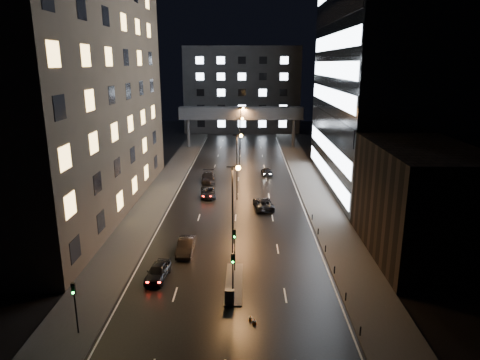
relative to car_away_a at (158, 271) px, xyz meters
The scene contains 26 objects.
ground 37.72m from the car_away_a, 79.12° to the left, with size 160.00×160.00×0.00m, color black.
sidewalk_left 32.49m from the car_away_a, 99.53° to the left, with size 5.00×110.00×0.15m, color #383533.
sidewalk_right 37.57m from the car_away_a, 58.51° to the left, with size 5.00×110.00×0.15m, color #383533.
building_left 32.39m from the car_away_a, 126.18° to the left, with size 15.00×48.00×40.00m, color #2D2319.
building_right_low 28.27m from the car_away_a, 12.53° to the left, with size 10.00×18.00×12.00m, color black.
building_right_glass 50.94m from the car_away_a, 45.80° to the left, with size 20.00×36.00×45.00m, color black.
building_far 96.02m from the car_away_a, 85.71° to the left, with size 34.00×14.00×25.00m, color #333335.
skybridge 67.83m from the car_away_a, 83.94° to the left, with size 30.00×3.00×10.00m.
median_island 7.52m from the car_away_a, ahead, with size 1.60×8.00×0.15m, color #383533.
traffic_signal_near 7.93m from the car_away_a, 11.59° to the left, with size 0.28×0.34×4.40m.
traffic_signal_far 8.74m from the car_away_a, 28.19° to the right, with size 0.28×0.34×4.40m.
traffic_signal_corner 10.22m from the car_away_a, 116.00° to the right, with size 0.28×0.34×4.40m.
bollard_row 17.68m from the car_away_a, 11.52° to the left, with size 0.12×25.12×0.90m.
streetlight_near 10.55m from the car_away_a, 34.63° to the left, with size 1.45×0.50×10.15m.
streetlight_mid_a 26.69m from the car_away_a, 73.78° to the left, with size 1.45×0.50×10.15m.
streetlight_mid_b 45.97m from the car_away_a, 80.81° to the left, with size 1.45×0.50×10.15m.
streetlight_far 65.69m from the car_away_a, 83.61° to the left, with size 1.45×0.50×10.15m.
car_away_a is the anchor object (origin of this frame).
car_away_b 6.14m from the car_away_a, 71.88° to the left, with size 1.70×4.87×1.60m, color black.
car_away_c 26.50m from the car_away_a, 84.46° to the left, with size 2.28×4.94×1.37m, color black.
car_away_d 35.20m from the car_away_a, 86.99° to the left, with size 2.31×5.68×1.65m, color black.
car_toward_a 23.63m from the car_away_a, 62.27° to the left, with size 2.53×5.49×1.53m, color black.
car_toward_b 42.02m from the car_away_a, 72.91° to the left, with size 1.80×4.42×1.28m, color black.
utility_cabinet 8.55m from the car_away_a, 33.11° to the right, with size 0.80×0.46×1.33m, color #4A494C.
cone_a 11.87m from the car_away_a, 38.71° to the right, with size 0.39×0.39×0.50m, color #EE5D0C.
cone_b 11.32m from the car_away_a, 37.70° to the right, with size 0.35×0.35×0.46m, color orange.
Camera 1 is at (1.46, -34.51, 20.28)m, focal length 32.00 mm.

